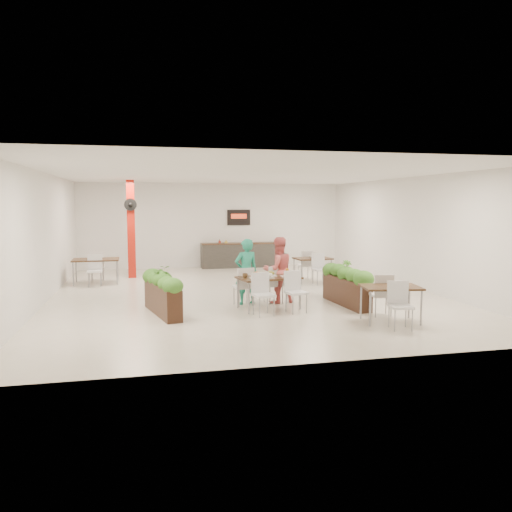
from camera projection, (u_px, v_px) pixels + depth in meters
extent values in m
plane|color=beige|center=(244.00, 294.00, 13.47)|extent=(12.00, 12.00, 0.00)
cube|color=white|center=(213.00, 225.00, 19.12)|extent=(10.00, 0.10, 3.20)
cube|color=white|center=(322.00, 259.00, 7.48)|extent=(10.00, 0.10, 3.20)
cube|color=white|center=(44.00, 238.00, 12.20)|extent=(0.10, 12.00, 3.20)
cube|color=white|center=(413.00, 233.00, 14.40)|extent=(0.10, 12.00, 3.20)
cube|color=white|center=(244.00, 174.00, 13.13)|extent=(10.00, 12.00, 0.04)
cube|color=#AD170B|center=(131.00, 229.00, 16.33)|extent=(0.25, 0.25, 3.20)
cylinder|color=black|center=(130.00, 205.00, 16.07)|extent=(0.40, 0.06, 0.40)
sphere|color=black|center=(130.00, 205.00, 16.03)|extent=(0.12, 0.12, 0.12)
cube|color=#292724|center=(240.00, 256.00, 19.12)|extent=(3.00, 0.60, 0.90)
cube|color=black|center=(240.00, 243.00, 19.07)|extent=(3.00, 0.62, 0.04)
cube|color=black|center=(239.00, 217.00, 19.27)|extent=(0.90, 0.04, 0.60)
cube|color=red|center=(239.00, 216.00, 19.23)|extent=(0.60, 0.02, 0.18)
imported|color=maroon|center=(220.00, 241.00, 18.88)|extent=(0.09, 0.09, 0.19)
imported|color=gold|center=(226.00, 241.00, 18.94)|extent=(0.13, 0.13, 0.17)
cube|color=black|center=(269.00, 278.00, 11.51)|extent=(1.52, 1.04, 0.04)
cylinder|color=gray|center=(249.00, 298.00, 10.98)|extent=(0.04, 0.04, 0.71)
cylinder|color=gray|center=(300.00, 294.00, 11.49)|extent=(0.04, 0.04, 0.71)
cylinder|color=gray|center=(238.00, 293.00, 11.60)|extent=(0.04, 0.04, 0.71)
cylinder|color=gray|center=(287.00, 289.00, 12.11)|extent=(0.04, 0.04, 0.71)
cube|color=white|center=(243.00, 287.00, 11.93)|extent=(0.49, 0.49, 0.05)
cube|color=white|center=(246.00, 278.00, 11.73)|extent=(0.42, 0.12, 0.45)
cylinder|color=gray|center=(247.00, 295.00, 12.17)|extent=(0.02, 0.02, 0.43)
cylinder|color=gray|center=(234.00, 296.00, 12.04)|extent=(0.02, 0.02, 0.43)
cylinder|color=gray|center=(252.00, 297.00, 11.86)|extent=(0.02, 0.02, 0.43)
cylinder|color=gray|center=(239.00, 298.00, 11.73)|extent=(0.02, 0.02, 0.43)
cube|color=white|center=(273.00, 285.00, 12.24)|extent=(0.49, 0.49, 0.05)
cube|color=white|center=(277.00, 276.00, 12.04)|extent=(0.42, 0.12, 0.45)
cylinder|color=gray|center=(276.00, 293.00, 12.49)|extent=(0.02, 0.02, 0.43)
cylinder|color=gray|center=(264.00, 293.00, 12.35)|extent=(0.02, 0.02, 0.43)
cylinder|color=gray|center=(283.00, 295.00, 12.18)|extent=(0.02, 0.02, 0.43)
cylinder|color=gray|center=(270.00, 296.00, 12.04)|extent=(0.02, 0.02, 0.43)
cube|color=white|center=(264.00, 295.00, 10.83)|extent=(0.49, 0.49, 0.05)
cube|color=white|center=(260.00, 283.00, 10.98)|extent=(0.42, 0.12, 0.45)
cylinder|color=gray|center=(260.00, 308.00, 10.63)|extent=(0.02, 0.02, 0.43)
cylinder|color=gray|center=(274.00, 307.00, 10.77)|extent=(0.02, 0.02, 0.43)
cylinder|color=gray|center=(253.00, 305.00, 10.94)|extent=(0.02, 0.02, 0.43)
cylinder|color=gray|center=(267.00, 304.00, 11.08)|extent=(0.02, 0.02, 0.43)
cube|color=white|center=(296.00, 293.00, 11.15)|extent=(0.49, 0.49, 0.05)
cube|color=white|center=(292.00, 280.00, 11.29)|extent=(0.42, 0.12, 0.45)
cylinder|color=gray|center=(293.00, 305.00, 10.95)|extent=(0.02, 0.02, 0.43)
cylinder|color=gray|center=(307.00, 304.00, 11.08)|extent=(0.02, 0.02, 0.43)
cylinder|color=gray|center=(286.00, 302.00, 11.26)|extent=(0.02, 0.02, 0.43)
cylinder|color=gray|center=(299.00, 301.00, 11.39)|extent=(0.02, 0.02, 0.43)
cube|color=white|center=(257.00, 278.00, 11.27)|extent=(0.35, 0.35, 0.01)
ellipsoid|color=brown|center=(257.00, 275.00, 11.27)|extent=(0.22, 0.22, 0.13)
cube|color=white|center=(271.00, 276.00, 11.65)|extent=(0.30, 0.30, 0.01)
ellipsoid|color=orange|center=(271.00, 273.00, 11.65)|extent=(0.18, 0.18, 0.11)
cube|color=white|center=(287.00, 276.00, 11.55)|extent=(0.30, 0.30, 0.01)
ellipsoid|color=#542210|center=(287.00, 274.00, 11.55)|extent=(0.16, 0.16, 0.10)
cube|color=white|center=(270.00, 278.00, 11.32)|extent=(0.21, 0.21, 0.01)
ellipsoid|color=white|center=(270.00, 276.00, 11.32)|extent=(0.12, 0.12, 0.07)
cylinder|color=#FF9E1A|center=(287.00, 272.00, 11.85)|extent=(0.07, 0.07, 0.15)
imported|color=brown|center=(245.00, 276.00, 11.37)|extent=(0.12, 0.12, 0.10)
imported|color=#229676|center=(246.00, 272.00, 12.04)|extent=(0.64, 0.48, 1.60)
imported|color=#F46D6C|center=(278.00, 270.00, 12.22)|extent=(0.89, 0.75, 1.62)
cube|color=black|center=(162.00, 299.00, 10.99)|extent=(0.76, 2.01, 0.66)
ellipsoid|color=#275D1A|center=(173.00, 285.00, 10.19)|extent=(0.40, 0.40, 0.32)
ellipsoid|color=#275D1A|center=(167.00, 282.00, 10.56)|extent=(0.40, 0.40, 0.32)
ellipsoid|color=#275D1A|center=(162.00, 279.00, 10.94)|extent=(0.40, 0.40, 0.32)
ellipsoid|color=#275D1A|center=(157.00, 277.00, 11.32)|extent=(0.40, 0.40, 0.32)
ellipsoid|color=#275D1A|center=(153.00, 274.00, 11.70)|extent=(0.40, 0.40, 0.32)
imported|color=#275D1A|center=(162.00, 275.00, 10.93)|extent=(0.39, 0.34, 0.43)
cube|color=black|center=(346.00, 291.00, 11.98)|extent=(0.45, 1.99, 0.66)
ellipsoid|color=#275D1A|center=(364.00, 278.00, 11.14)|extent=(0.40, 0.40, 0.32)
ellipsoid|color=#275D1A|center=(355.00, 275.00, 11.53)|extent=(0.40, 0.40, 0.32)
ellipsoid|color=#275D1A|center=(347.00, 273.00, 11.93)|extent=(0.40, 0.40, 0.32)
ellipsoid|color=#275D1A|center=(339.00, 271.00, 12.33)|extent=(0.40, 0.40, 0.32)
ellipsoid|color=#275D1A|center=(332.00, 269.00, 12.73)|extent=(0.40, 0.40, 0.32)
imported|color=#275D1A|center=(347.00, 269.00, 11.92)|extent=(0.24, 0.24, 0.43)
cube|color=black|center=(96.00, 260.00, 15.23)|extent=(1.39, 0.94, 0.04)
cylinder|color=gray|center=(73.00, 274.00, 14.74)|extent=(0.04, 0.04, 0.71)
cylinder|color=gray|center=(117.00, 273.00, 15.04)|extent=(0.04, 0.04, 0.71)
cylinder|color=gray|center=(76.00, 271.00, 15.50)|extent=(0.04, 0.04, 0.71)
cylinder|color=gray|center=(118.00, 269.00, 15.80)|extent=(0.04, 0.04, 0.71)
cube|color=white|center=(97.00, 266.00, 15.84)|extent=(0.43, 0.43, 0.05)
cube|color=white|center=(97.00, 259.00, 15.63)|extent=(0.42, 0.05, 0.45)
cylinder|color=gray|center=(104.00, 273.00, 16.07)|extent=(0.02, 0.02, 0.43)
cylinder|color=gray|center=(92.00, 273.00, 15.99)|extent=(0.02, 0.02, 0.43)
cylinder|color=gray|center=(103.00, 274.00, 15.74)|extent=(0.02, 0.02, 0.43)
cylinder|color=gray|center=(92.00, 275.00, 15.66)|extent=(0.02, 0.02, 0.43)
cube|color=white|center=(95.00, 271.00, 14.68)|extent=(0.43, 0.43, 0.05)
cube|color=white|center=(95.00, 262.00, 14.84)|extent=(0.42, 0.05, 0.45)
cylinder|color=gray|center=(88.00, 280.00, 14.50)|extent=(0.02, 0.02, 0.43)
cylinder|color=gray|center=(101.00, 280.00, 14.58)|extent=(0.02, 0.02, 0.43)
cylinder|color=gray|center=(89.00, 278.00, 14.83)|extent=(0.02, 0.02, 0.43)
cylinder|color=gray|center=(101.00, 278.00, 14.91)|extent=(0.02, 0.02, 0.43)
imported|color=white|center=(96.00, 258.00, 15.23)|extent=(0.22, 0.22, 0.05)
cube|color=black|center=(313.00, 258.00, 15.55)|extent=(1.16, 0.82, 0.04)
cylinder|color=gray|center=(301.00, 272.00, 15.15)|extent=(0.04, 0.04, 0.71)
cylinder|color=gray|center=(331.00, 271.00, 15.44)|extent=(0.04, 0.04, 0.71)
cylinder|color=gray|center=(294.00, 270.00, 15.74)|extent=(0.04, 0.04, 0.71)
cylinder|color=gray|center=(323.00, 269.00, 16.03)|extent=(0.04, 0.04, 0.71)
cube|color=white|center=(305.00, 265.00, 16.15)|extent=(0.45, 0.45, 0.05)
cube|color=white|center=(308.00, 258.00, 15.94)|extent=(0.42, 0.07, 0.45)
cylinder|color=gray|center=(308.00, 271.00, 16.39)|extent=(0.02, 0.02, 0.43)
cylinder|color=gray|center=(298.00, 272.00, 16.29)|extent=(0.02, 0.02, 0.43)
cylinder|color=gray|center=(312.00, 273.00, 16.06)|extent=(0.02, 0.02, 0.43)
cylinder|color=gray|center=(302.00, 273.00, 15.97)|extent=(0.02, 0.02, 0.43)
cube|color=white|center=(320.00, 270.00, 15.01)|extent=(0.45, 0.45, 0.05)
cube|color=white|center=(318.00, 261.00, 15.16)|extent=(0.42, 0.07, 0.45)
cylinder|color=gray|center=(317.00, 279.00, 14.82)|extent=(0.02, 0.02, 0.43)
cylinder|color=gray|center=(328.00, 278.00, 14.92)|extent=(0.02, 0.02, 0.43)
cylinder|color=gray|center=(313.00, 277.00, 15.15)|extent=(0.02, 0.02, 0.43)
cylinder|color=gray|center=(323.00, 276.00, 15.24)|extent=(0.02, 0.02, 0.43)
imported|color=white|center=(313.00, 257.00, 15.55)|extent=(0.22, 0.22, 0.05)
cube|color=black|center=(391.00, 287.00, 10.21)|extent=(1.27, 0.95, 0.04)
cylinder|color=gray|center=(370.00, 309.00, 9.88)|extent=(0.04, 0.04, 0.71)
cylinder|color=gray|center=(421.00, 308.00, 9.95)|extent=(0.04, 0.04, 0.71)
cylinder|color=gray|center=(361.00, 302.00, 10.54)|extent=(0.04, 0.04, 0.71)
cylinder|color=gray|center=(409.00, 302.00, 10.60)|extent=(0.04, 0.04, 0.71)
cube|color=white|center=(381.00, 295.00, 10.83)|extent=(0.48, 0.48, 0.05)
cube|color=white|center=(384.00, 285.00, 10.62)|extent=(0.42, 0.10, 0.45)
cylinder|color=gray|center=(386.00, 304.00, 11.03)|extent=(0.02, 0.02, 0.43)
cylinder|color=gray|center=(371.00, 304.00, 11.01)|extent=(0.02, 0.02, 0.43)
cylinder|color=gray|center=(391.00, 307.00, 10.70)|extent=(0.02, 0.02, 0.43)
cylinder|color=gray|center=(376.00, 308.00, 10.67)|extent=(0.02, 0.02, 0.43)
cube|color=white|center=(401.00, 307.00, 9.64)|extent=(0.48, 0.48, 0.05)
cube|color=white|center=(398.00, 292.00, 9.80)|extent=(0.42, 0.10, 0.45)
cylinder|color=gray|center=(395.00, 321.00, 9.48)|extent=(0.02, 0.02, 0.43)
cylinder|color=gray|center=(412.00, 320.00, 9.51)|extent=(0.02, 0.02, 0.43)
cylinder|color=gray|center=(389.00, 317.00, 9.82)|extent=(0.02, 0.02, 0.43)
cylinder|color=gray|center=(406.00, 316.00, 9.84)|extent=(0.02, 0.02, 0.43)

